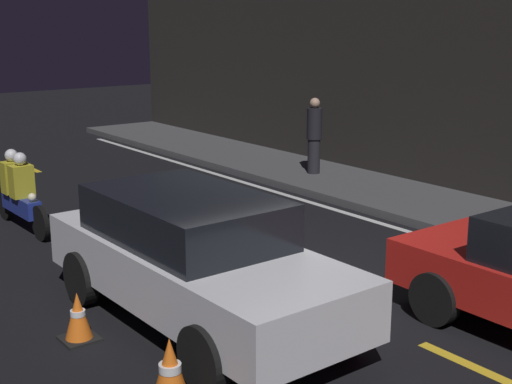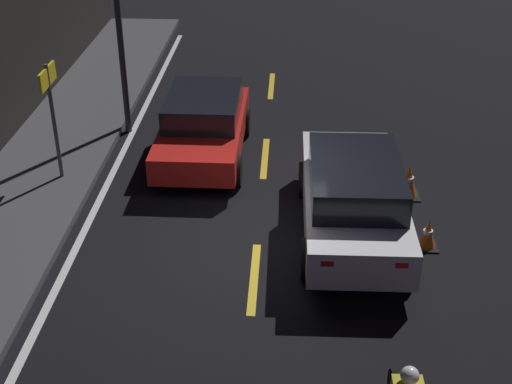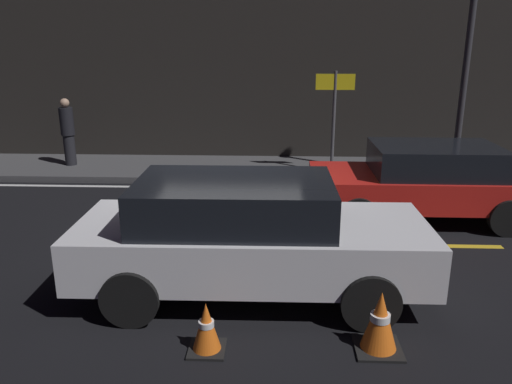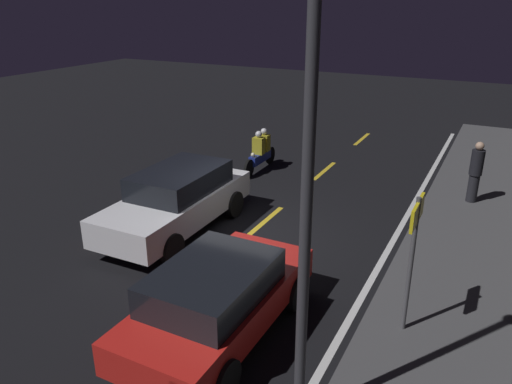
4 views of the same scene
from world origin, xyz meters
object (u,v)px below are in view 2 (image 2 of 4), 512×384
(taxi_red, at_px, (203,124))
(sedan_white, at_px, (353,195))
(traffic_cone_near, at_px, (428,234))
(shop_sign, at_px, (51,99))
(traffic_cone_mid, at_px, (408,181))

(taxi_red, bearing_deg, sedan_white, 44.59)
(traffic_cone_near, height_order, shop_sign, shop_sign)
(sedan_white, bearing_deg, traffic_cone_mid, -39.79)
(traffic_cone_near, xyz_separation_m, traffic_cone_mid, (1.86, 0.10, 0.06))
(traffic_cone_mid, bearing_deg, sedan_white, 140.71)
(sedan_white, distance_m, traffic_cone_near, 1.47)
(taxi_red, distance_m, traffic_cone_mid, 4.58)
(taxi_red, height_order, traffic_cone_near, taxi_red)
(sedan_white, bearing_deg, shop_sign, 73.19)
(sedan_white, xyz_separation_m, traffic_cone_mid, (1.49, -1.22, -0.49))
(traffic_cone_near, relative_size, shop_sign, 0.24)
(taxi_red, bearing_deg, traffic_cone_mid, 69.39)
(shop_sign, bearing_deg, traffic_cone_mid, -91.75)
(traffic_cone_near, distance_m, traffic_cone_mid, 1.86)
(traffic_cone_mid, bearing_deg, shop_sign, 88.25)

